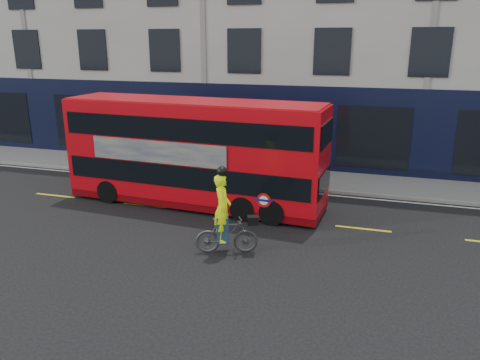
% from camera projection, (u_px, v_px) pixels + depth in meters
% --- Properties ---
extents(ground, '(120.00, 120.00, 0.00)m').
position_uv_depth(ground, '(125.00, 219.00, 16.28)').
color(ground, black).
rests_on(ground, ground).
extents(pavement, '(60.00, 3.00, 0.12)m').
position_uv_depth(pavement, '(195.00, 170.00, 22.23)').
color(pavement, gray).
rests_on(pavement, ground).
extents(kerb, '(60.00, 0.12, 0.13)m').
position_uv_depth(kerb, '(182.00, 178.00, 20.85)').
color(kerb, gray).
rests_on(kerb, ground).
extents(building_terrace, '(50.00, 10.07, 15.00)m').
position_uv_depth(building_terrace, '(235.00, 12.00, 26.00)').
color(building_terrace, '#B2AEA8').
rests_on(building_terrace, ground).
extents(road_edge_line, '(58.00, 0.10, 0.01)m').
position_uv_depth(road_edge_line, '(180.00, 182.00, 20.59)').
color(road_edge_line, silver).
rests_on(road_edge_line, ground).
extents(lane_dashes, '(58.00, 0.12, 0.01)m').
position_uv_depth(lane_dashes, '(145.00, 205.00, 17.66)').
color(lane_dashes, gold).
rests_on(lane_dashes, ground).
extents(bus, '(9.88, 2.84, 3.93)m').
position_uv_depth(bus, '(195.00, 152.00, 17.24)').
color(bus, red).
rests_on(bus, ground).
extents(cyclist, '(1.89, 1.06, 2.63)m').
position_uv_depth(cyclist, '(225.00, 224.00, 13.49)').
color(cyclist, '#424547').
rests_on(cyclist, ground).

